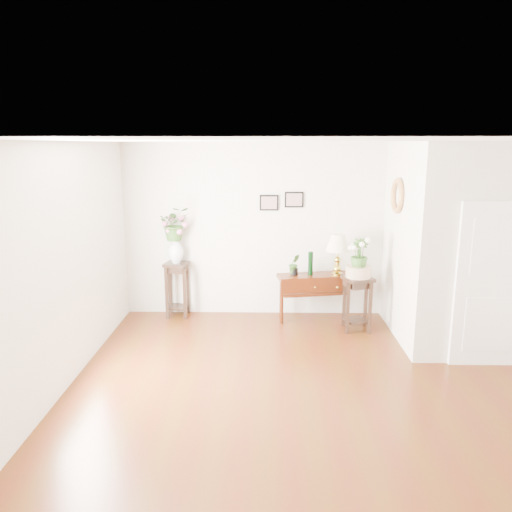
{
  "coord_description": "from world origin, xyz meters",
  "views": [
    {
      "loc": [
        -0.72,
        -5.22,
        2.76
      ],
      "look_at": [
        -0.83,
        1.3,
        1.3
      ],
      "focal_mm": 35.0,
      "sensor_mm": 36.0,
      "label": 1
    }
  ],
  "objects_px": {
    "console_table": "(314,298)",
    "table_lamp": "(338,253)",
    "plant_stand_a": "(177,289)",
    "plant_stand_b": "(357,304)"
  },
  "relations": [
    {
      "from": "plant_stand_a",
      "to": "console_table",
      "type": "bearing_deg",
      "value": -5.34
    },
    {
      "from": "console_table",
      "to": "table_lamp",
      "type": "bearing_deg",
      "value": -10.1
    },
    {
      "from": "console_table",
      "to": "plant_stand_a",
      "type": "height_order",
      "value": "plant_stand_a"
    },
    {
      "from": "console_table",
      "to": "table_lamp",
      "type": "distance_m",
      "value": 0.81
    },
    {
      "from": "console_table",
      "to": "plant_stand_a",
      "type": "xyz_separation_m",
      "value": [
        -2.21,
        0.21,
        0.07
      ]
    },
    {
      "from": "plant_stand_b",
      "to": "table_lamp",
      "type": "bearing_deg",
      "value": 124.12
    },
    {
      "from": "table_lamp",
      "to": "plant_stand_b",
      "type": "xyz_separation_m",
      "value": [
        0.26,
        -0.38,
        -0.7
      ]
    },
    {
      "from": "plant_stand_a",
      "to": "plant_stand_b",
      "type": "xyz_separation_m",
      "value": [
        2.82,
        -0.59,
        -0.03
      ]
    },
    {
      "from": "table_lamp",
      "to": "plant_stand_a",
      "type": "bearing_deg",
      "value": 175.4
    },
    {
      "from": "console_table",
      "to": "plant_stand_b",
      "type": "bearing_deg",
      "value": -41.96
    }
  ]
}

